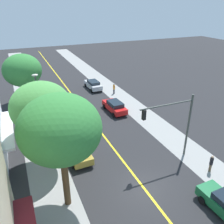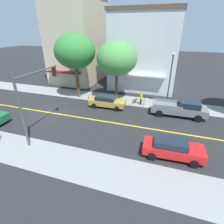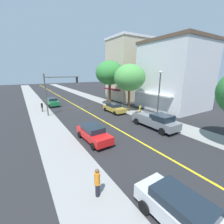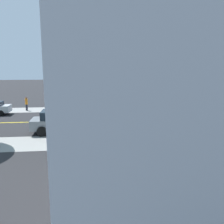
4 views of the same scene
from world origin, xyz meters
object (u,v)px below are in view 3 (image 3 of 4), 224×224
street_tree_right_corner (110,73)px  pedestrian_orange_shirt (97,182)px  small_dog (137,112)px  silver_sedan_right_curb (185,214)px  gold_sedan_left_curb (114,108)px  parking_meter (141,111)px  street_tree_left_near (130,78)px  green_sedan_right_curb (52,102)px  street_lamp (159,91)px  grey_pickup_truck (156,121)px  red_sedan_right_curb (94,133)px  fire_hydrant (113,105)px  pedestrian_yellow_shirt (140,110)px  pedestrian_black_shirt (42,107)px  traffic_light_mast (57,88)px

street_tree_right_corner → pedestrian_orange_shirt: bearing=57.7°
street_tree_right_corner → small_dog: (-0.11, 8.44, -5.98)m
silver_sedan_right_curb → gold_sedan_left_curb: 19.68m
parking_meter → silver_sedan_right_curb: 16.72m
street_tree_left_near → street_tree_right_corner: (0.46, -5.71, 0.73)m
street_tree_right_corner → green_sedan_right_curb: 12.86m
small_dog → street_lamp: bearing=-56.4°
silver_sedan_right_curb → grey_pickup_truck: size_ratio=0.77×
gold_sedan_left_curb → pedestrian_orange_shirt: (10.24, 14.50, 0.12)m
street_tree_left_near → street_tree_right_corner: bearing=-85.4°
red_sedan_right_curb → silver_sedan_right_curb: size_ratio=1.00×
street_tree_left_near → parking_meter: 6.27m
street_tree_left_near → pedestrian_orange_shirt: bearing=47.3°
silver_sedan_right_curb → fire_hydrant: bearing=154.0°
fire_hydrant → red_sedan_right_curb: 14.82m
pedestrian_yellow_shirt → pedestrian_orange_shirt: pedestrian_yellow_shirt is taller
silver_sedan_right_curb → pedestrian_black_shirt: bearing=-176.1°
pedestrian_yellow_shirt → pedestrian_black_shirt: bearing=-171.8°
fire_hydrant → street_tree_left_near: bearing=103.9°
silver_sedan_right_curb → grey_pickup_truck: grey_pickup_truck is taller
street_lamp → small_dog: street_lamp is taller
fire_hydrant → small_dog: size_ratio=1.04×
traffic_light_mast → street_lamp: size_ratio=0.95×
street_tree_left_near → green_sedan_right_curb: 16.26m
traffic_light_mast → pedestrian_orange_shirt: traffic_light_mast is taller
pedestrian_orange_shirt → fire_hydrant: bearing=47.2°
green_sedan_right_curb → gold_sedan_left_curb: 13.45m
pedestrian_orange_shirt → street_tree_right_corner: bearing=48.9°
green_sedan_right_curb → pedestrian_orange_shirt: pedestrian_orange_shirt is taller
parking_meter → traffic_light_mast: size_ratio=0.23×
street_tree_right_corner → parking_meter: (0.43, 9.74, -5.44)m
street_tree_left_near → pedestrian_orange_shirt: street_tree_left_near is taller
parking_meter → pedestrian_orange_shirt: pedestrian_orange_shirt is taller
fire_hydrant → grey_pickup_truck: 12.31m
traffic_light_mast → fire_hydrant: bearing=-2.0°
gold_sedan_left_curb → grey_pickup_truck: bearing=0.8°
green_sedan_right_curb → pedestrian_black_shirt: bearing=-31.8°
pedestrian_black_shirt → pedestrian_yellow_shirt: size_ratio=0.97×
street_tree_left_near → red_sedan_right_curb: (10.28, 7.72, -4.86)m
traffic_light_mast → small_dog: 13.17m
fire_hydrant → pedestrian_yellow_shirt: 7.37m
traffic_light_mast → gold_sedan_left_curb: traffic_light_mast is taller
street_lamp → pedestrian_black_shirt: street_lamp is taller
street_tree_left_near → grey_pickup_truck: size_ratio=1.30×
grey_pickup_truck → pedestrian_orange_shirt: bearing=-62.7°
street_lamp → red_sedan_right_curb: street_lamp is taller
gold_sedan_left_curb → grey_pickup_truck: (-0.32, 8.84, 0.15)m
street_tree_left_near → red_sedan_right_curb: size_ratio=1.70×
street_lamp → silver_sedan_right_curb: 15.23m
street_tree_right_corner → gold_sedan_left_curb: size_ratio=1.92×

